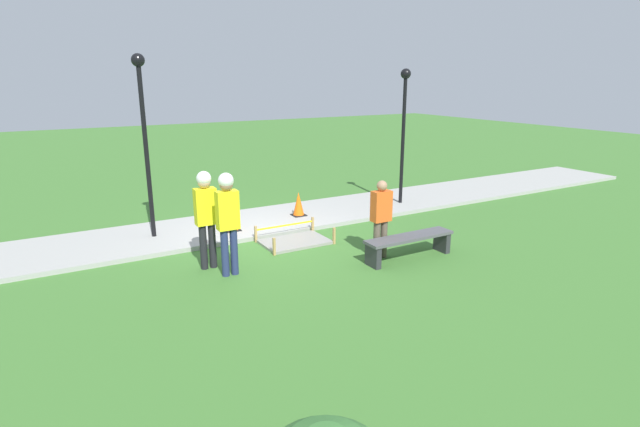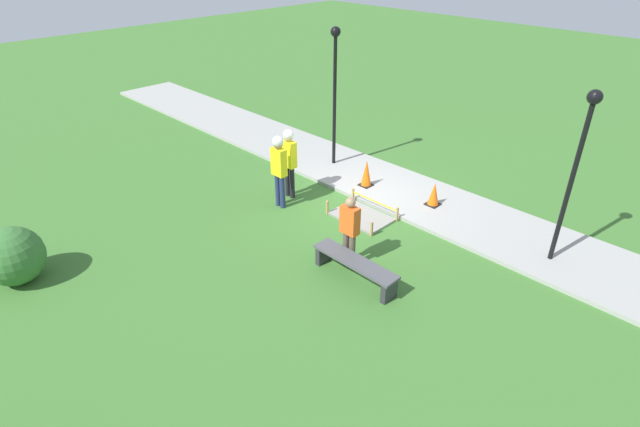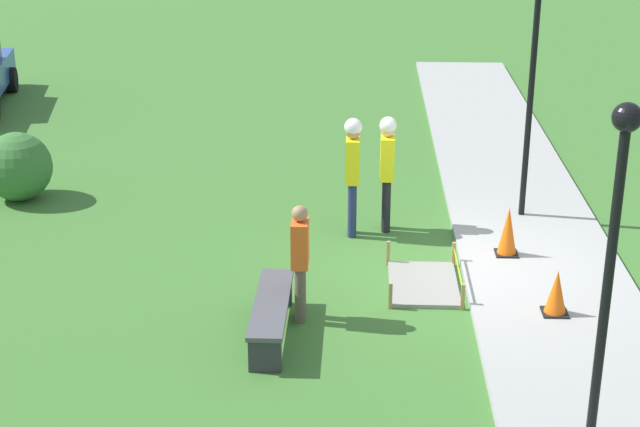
# 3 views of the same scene
# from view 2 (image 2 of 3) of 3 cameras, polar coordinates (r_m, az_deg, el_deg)

# --- Properties ---
(ground_plane) EXTENTS (60.00, 60.00, 0.00)m
(ground_plane) POSITION_cam_2_polar(r_m,az_deg,el_deg) (13.36, 4.73, 1.26)
(ground_plane) COLOR #3D702D
(sidewalk) EXTENTS (28.00, 2.41, 0.10)m
(sidewalk) POSITION_cam_2_polar(r_m,az_deg,el_deg) (14.18, 7.93, 3.08)
(sidewalk) COLOR #9E9E99
(sidewalk) RESTS_ON ground_plane
(wet_concrete_patch) EXTENTS (1.52, 1.03, 0.38)m
(wet_concrete_patch) POSITION_cam_2_polar(r_m,az_deg,el_deg) (12.65, 4.76, -0.31)
(wet_concrete_patch) COLOR gray
(wet_concrete_patch) RESTS_ON ground_plane
(traffic_cone_near_patch) EXTENTS (0.34, 0.34, 0.62)m
(traffic_cone_near_patch) POSITION_cam_2_polar(r_m,az_deg,el_deg) (13.20, 12.89, 2.17)
(traffic_cone_near_patch) COLOR black
(traffic_cone_near_patch) RESTS_ON sidewalk
(traffic_cone_far_patch) EXTENTS (0.34, 0.34, 0.76)m
(traffic_cone_far_patch) POSITION_cam_2_polar(r_m,az_deg,el_deg) (13.90, 5.33, 4.62)
(traffic_cone_far_patch) COLOR black
(traffic_cone_far_patch) RESTS_ON sidewalk
(park_bench) EXTENTS (2.00, 0.44, 0.49)m
(park_bench) POSITION_cam_2_polar(r_m,az_deg,el_deg) (10.31, 4.01, -5.97)
(park_bench) COLOR #2D2D33
(park_bench) RESTS_ON ground_plane
(worker_supervisor) EXTENTS (0.40, 0.28, 1.96)m
(worker_supervisor) POSITION_cam_2_polar(r_m,az_deg,el_deg) (12.66, -4.72, 5.60)
(worker_supervisor) COLOR navy
(worker_supervisor) RESTS_ON ground_plane
(worker_assistant) EXTENTS (0.40, 0.28, 1.92)m
(worker_assistant) POSITION_cam_2_polar(r_m,az_deg,el_deg) (13.16, -3.57, 6.50)
(worker_assistant) COLOR black
(worker_assistant) RESTS_ON ground_plane
(bystander_in_orange_shirt) EXTENTS (0.40, 0.22, 1.62)m
(bystander_in_orange_shirt) POSITION_cam_2_polar(r_m,az_deg,el_deg) (10.48, 3.40, -1.63)
(bystander_in_orange_shirt) COLOR brown
(bystander_in_orange_shirt) RESTS_ON ground_plane
(lamppost_near) EXTENTS (0.28, 0.28, 3.99)m
(lamppost_near) POSITION_cam_2_polar(r_m,az_deg,el_deg) (14.54, 1.72, 15.23)
(lamppost_near) COLOR black
(lamppost_near) RESTS_ON sidewalk
(lamppost_far) EXTENTS (0.28, 0.28, 3.73)m
(lamppost_far) POSITION_cam_2_polar(r_m,az_deg,el_deg) (10.98, 27.47, 6.04)
(lamppost_far) COLOR black
(lamppost_far) RESTS_ON sidewalk
(shrub_rounded_near) EXTENTS (1.22, 1.22, 1.22)m
(shrub_rounded_near) POSITION_cam_2_polar(r_m,az_deg,el_deg) (11.88, -31.68, -4.16)
(shrub_rounded_near) COLOR #387033
(shrub_rounded_near) RESTS_ON ground_plane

